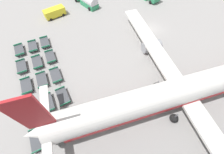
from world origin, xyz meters
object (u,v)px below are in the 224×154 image
Objects in this scene: baggage_dolly_row_mid_a_col_b at (37,62)px; baggage_dolly_row_near_col_e at (37,140)px; service_van at (55,12)px; baggage_dolly_row_mid_b_col_e at (73,122)px; fuel_tanker_primary at (87,0)px; baggage_dolly_row_near_col_a at (19,50)px; baggage_dolly_row_near_col_c at (26,86)px; baggage_dolly_row_mid_a_col_e at (55,131)px; baggage_dolly_row_mid_a_col_c at (42,80)px; baggage_dolly_row_near_col_b at (22,67)px; baggage_dolly_row_mid_b_col_c at (56,75)px; baggage_dolly_row_mid_b_col_d at (63,97)px; baggage_dolly_row_near_col_d at (31,110)px; baggage_dolly_row_mid_b_col_b at (50,57)px; baggage_dolly_row_mid_a_col_a at (33,47)px; airplane at (192,88)px; baggage_dolly_row_mid_a_col_d at (48,103)px; baggage_dolly_row_mid_b_col_a at (45,43)px.

baggage_dolly_row_near_col_e is at bearing -0.11° from baggage_dolly_row_mid_a_col_b.
baggage_dolly_row_mid_b_col_e is (27.80, 0.79, -0.60)m from service_van.
fuel_tanker_primary is 2.04× the size of baggage_dolly_row_near_col_a.
fuel_tanker_primary is 2.04× the size of baggage_dolly_row_near_col_e.
baggage_dolly_row_near_col_e is at bearing 10.40° from baggage_dolly_row_near_col_c.
service_van is at bearing 176.49° from baggage_dolly_row_mid_a_col_e.
baggage_dolly_row_mid_a_col_c is at bearing -154.17° from baggage_dolly_row_mid_b_col_e.
baggage_dolly_row_mid_a_col_e is at bearing 21.41° from baggage_dolly_row_near_col_b.
baggage_dolly_row_mid_b_col_c is (18.68, -1.07, -0.60)m from service_van.
service_van reaches higher than baggage_dolly_row_mid_b_col_d.
baggage_dolly_row_near_col_b is 9.39m from baggage_dolly_row_near_col_d.
baggage_dolly_row_mid_b_col_b is at bearing 101.28° from baggage_dolly_row_near_col_b.
baggage_dolly_row_mid_b_col_b is at bearing 106.19° from baggage_dolly_row_mid_a_col_b.
service_van is 1.36× the size of baggage_dolly_row_mid_b_col_d.
baggage_dolly_row_mid_a_col_a is at bearing -46.03° from fuel_tanker_primary.
baggage_dolly_row_mid_a_col_e is at bearing -16.07° from baggage_dolly_row_mid_b_col_d.
airplane reaches higher than baggage_dolly_row_mid_a_col_d.
baggage_dolly_row_mid_b_col_e is at bearing 104.31° from baggage_dolly_row_mid_a_col_e.
baggage_dolly_row_near_col_d is at bearing -12.13° from service_van.
baggage_dolly_row_near_col_a is 1.00× the size of baggage_dolly_row_mid_a_col_e.
baggage_dolly_row_mid_b_col_c is 1.00× the size of baggage_dolly_row_mid_b_col_e.
baggage_dolly_row_mid_a_col_e is at bearing 10.46° from baggage_dolly_row_mid_a_col_a.
service_van is 13.00m from baggage_dolly_row_near_col_a.
baggage_dolly_row_mid_b_col_c is at bearing -168.45° from baggage_dolly_row_mid_b_col_e.
baggage_dolly_row_mid_b_col_d is (-5.24, 1.51, 0.00)m from baggage_dolly_row_mid_a_col_e.
baggage_dolly_row_mid_a_col_d is (-4.62, -21.49, -2.44)m from airplane.
baggage_dolly_row_near_col_e and baggage_dolly_row_mid_a_col_c have the same top height.
fuel_tanker_primary reaches higher than baggage_dolly_row_mid_b_col_b.
baggage_dolly_row_mid_b_col_c is at bearing 38.89° from baggage_dolly_row_near_col_a.
airplane is 5.99× the size of fuel_tanker_primary.
baggage_dolly_row_near_col_b is 2.79m from baggage_dolly_row_mid_a_col_b.
fuel_tanker_primary is 1.49× the size of service_van.
baggage_dolly_row_near_col_b and baggage_dolly_row_mid_b_col_b have the same top height.
baggage_dolly_row_near_col_b is 1.00× the size of baggage_dolly_row_mid_a_col_e.
baggage_dolly_row_mid_a_col_e is (8.90, 4.24, 0.00)m from baggage_dolly_row_near_col_c.
baggage_dolly_row_near_col_b is 1.00× the size of baggage_dolly_row_near_col_c.
service_van reaches higher than baggage_dolly_row_near_col_d.
baggage_dolly_row_mid_a_col_c is at bearing -17.96° from baggage_dolly_row_mid_b_col_b.
baggage_dolly_row_mid_b_col_b is 14.08m from baggage_dolly_row_mid_b_col_e.
baggage_dolly_row_mid_a_col_e and baggage_dolly_row_mid_b_col_d have the same top height.
baggage_dolly_row_near_col_a is 1.00× the size of baggage_dolly_row_mid_a_col_a.
baggage_dolly_row_mid_b_col_a is (9.58, -2.74, -0.60)m from service_van.
baggage_dolly_row_near_col_d is 1.00× the size of baggage_dolly_row_mid_b_col_a.
baggage_dolly_row_mid_b_col_a is (-0.50, 2.39, 0.00)m from baggage_dolly_row_mid_a_col_a.
baggage_dolly_row_mid_a_col_e is (9.40, 1.70, 0.00)m from baggage_dolly_row_mid_a_col_c.
baggage_dolly_row_near_col_d is 1.00× the size of baggage_dolly_row_mid_b_col_e.
baggage_dolly_row_mid_a_col_b is at bearing -154.81° from baggage_dolly_row_mid_b_col_d.
baggage_dolly_row_mid_b_col_d is at bearing 9.58° from baggage_dolly_row_mid_b_col_b.
airplane reaches higher than baggage_dolly_row_mid_b_col_c.
fuel_tanker_primary reaches higher than baggage_dolly_row_mid_a_col_c.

